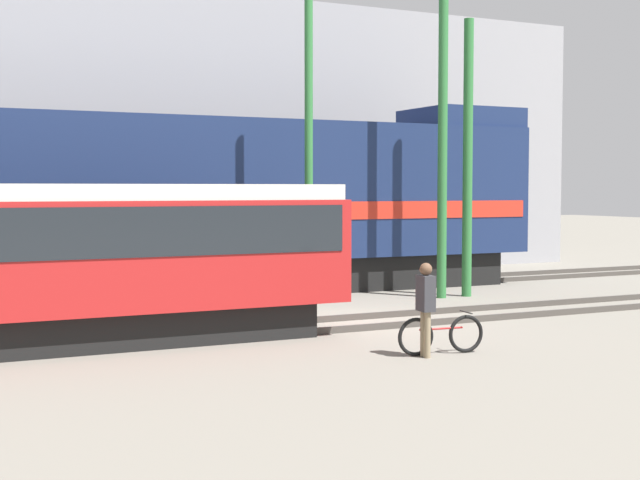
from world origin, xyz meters
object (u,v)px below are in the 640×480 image
Objects in this scene: freight_locomotive at (187,204)px; streetcar at (67,254)px; bicycle at (441,335)px; utility_pole_center at (443,135)px; utility_pole_left at (309,155)px; person at (426,300)px; utility_pole_right at (468,159)px.

streetcar is at bearing -123.59° from freight_locomotive.
utility_pole_center reaches higher than bicycle.
freight_locomotive is 4.10m from utility_pole_left.
streetcar reaches higher than person.
freight_locomotive is 2.81× the size of utility_pole_right.
utility_pole_right is (4.76, 0.00, -0.02)m from utility_pole_left.
freight_locomotive is 10.44m from person.
utility_pole_center reaches higher than utility_pole_left.
person is 9.48m from utility_pole_right.
utility_pole_right is (6.86, -3.29, 1.23)m from freight_locomotive.
bicycle is at bearing 15.02° from person.
utility_pole_right is (11.23, 3.29, 2.02)m from streetcar.
utility_pole_center is (6.05, -3.29, 1.84)m from freight_locomotive.
freight_locomotive is 12.59× the size of bicycle.
streetcar is at bearing 145.77° from person.
utility_pole_right is (5.40, 6.88, 3.41)m from bicycle.
bicycle is at bearing -95.26° from utility_pole_left.
utility_pole_left is 4.76m from utility_pole_right.
utility_pole_left is at bearing -57.42° from freight_locomotive.
bicycle is 0.19× the size of utility_pole_center.
utility_pole_center is at bearing -28.53° from freight_locomotive.
freight_locomotive is at bearing 95.95° from person.
streetcar is at bearing 148.37° from bicycle.
bicycle is 1.01× the size of person.
utility_pole_left is at bearing 180.00° from utility_pole_right.
utility_pole_right reaches higher than bicycle.
utility_pole_center is at bearing 17.52° from streetcar.
utility_pole_left reaches higher than streetcar.
freight_locomotive is at bearing 151.47° from utility_pole_center.
utility_pole_right is at bearing 16.32° from streetcar.
person is 0.22× the size of utility_pole_left.
utility_pole_right reaches higher than freight_locomotive.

